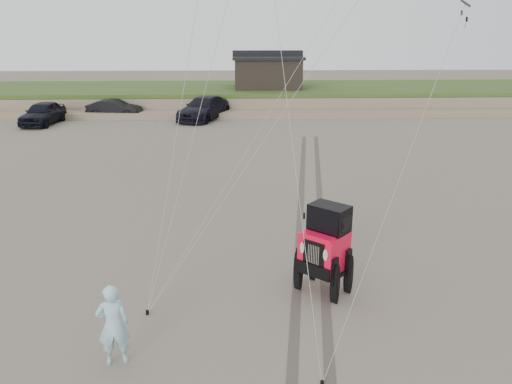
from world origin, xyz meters
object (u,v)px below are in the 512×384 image
at_px(truck_c, 204,108).
at_px(jeep, 324,259).
at_px(truck_a, 43,113).
at_px(man, 113,325).
at_px(cabin, 267,71).
at_px(truck_b, 115,109).

bearing_deg(truck_c, jeep, -57.71).
relative_size(truck_a, truck_c, 0.82).
distance_m(truck_c, man, 30.82).
bearing_deg(cabin, truck_a, -153.44).
xyz_separation_m(truck_b, jeep, (12.36, -29.13, 0.26)).
relative_size(truck_c, man, 3.28).
bearing_deg(man, truck_c, -101.33).
relative_size(jeep, man, 2.83).
bearing_deg(truck_b, man, -158.83).
xyz_separation_m(cabin, jeep, (-0.52, -34.99, -2.24)).
xyz_separation_m(truck_c, jeep, (4.97, -27.89, 0.10)).
distance_m(truck_b, jeep, 31.64).
height_order(truck_a, jeep, jeep).
distance_m(truck_a, jeep, 31.27).
xyz_separation_m(truck_b, man, (7.36, -32.06, 0.21)).
relative_size(truck_b, jeep, 0.83).
bearing_deg(truck_a, truck_c, 12.05).
bearing_deg(man, jeep, -160.88).
bearing_deg(jeep, truck_a, 164.75).
height_order(truck_c, man, man).
height_order(truck_b, truck_c, truck_c).
distance_m(truck_b, truck_c, 7.50).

